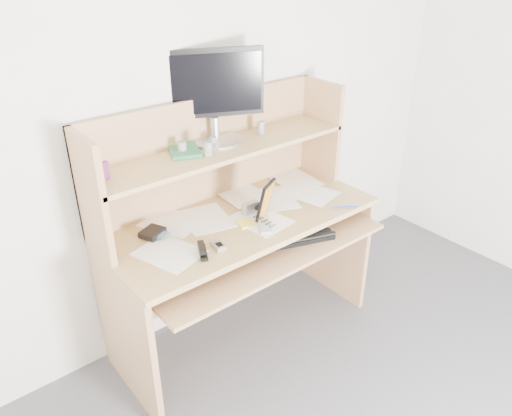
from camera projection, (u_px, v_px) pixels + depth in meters
back_wall at (202, 106)px, 2.48m from camera, size 3.60×0.04×2.50m
desk at (233, 221)px, 2.58m from camera, size 1.40×0.70×1.30m
paper_clutter at (242, 217)px, 2.50m from camera, size 1.32×0.54×0.01m
keyboard at (285, 237)px, 2.50m from camera, size 0.51×0.32×0.03m
tv_remote at (264, 223)px, 2.42m from camera, size 0.15×0.19×0.02m
flip_phone at (218, 245)px, 2.25m from camera, size 0.06×0.09×0.02m
stapler at (203, 250)px, 2.20m from camera, size 0.08×0.12×0.04m
wallet at (152, 233)px, 2.33m from camera, size 0.13×0.12×0.03m
sticky_note_pad at (246, 223)px, 2.44m from camera, size 0.09×0.09×0.01m
digital_camera at (250, 207)px, 2.53m from camera, size 0.09×0.04×0.05m
game_case at (266, 200)px, 2.45m from camera, size 0.13×0.08×0.19m
blue_pen at (345, 207)px, 2.58m from camera, size 0.12×0.08×0.01m
card_box at (103, 171)px, 2.09m from camera, size 0.06×0.03×0.08m
shelf_book at (184, 150)px, 2.38m from camera, size 0.20×0.23×0.02m
chip_stack_a at (182, 148)px, 2.35m from camera, size 0.05×0.05×0.06m
chip_stack_b at (208, 149)px, 2.33m from camera, size 0.05×0.05×0.07m
chip_stack_c at (213, 141)px, 2.46m from camera, size 0.04×0.04×0.05m
chip_stack_d at (261, 128)px, 2.59m from camera, size 0.05×0.05×0.07m
monitor at (212, 93)px, 2.41m from camera, size 0.49×0.29×0.45m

